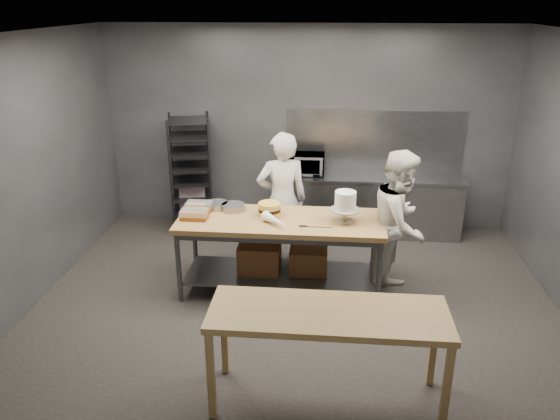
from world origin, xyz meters
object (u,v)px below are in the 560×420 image
microwave (306,164)px  frosted_cake_stand (345,203)px  work_table (280,245)px  speed_rack (191,175)px  near_counter (328,320)px  chef_behind (282,200)px  chef_right (400,224)px  layer_cake (269,209)px

microwave → frosted_cake_stand: frosted_cake_stand is taller
work_table → speed_rack: bearing=130.9°
microwave → frosted_cake_stand: size_ratio=1.48×
frosted_cake_stand → near_counter: bearing=-94.9°
chef_behind → frosted_cake_stand: chef_behind is taller
frosted_cake_stand → work_table: bearing=176.6°
speed_rack → chef_right: (2.88, -1.69, 0.02)m
microwave → work_table: bearing=-96.5°
chef_behind → speed_rack: bearing=-51.4°
frosted_cake_stand → speed_rack: bearing=141.6°
chef_right → chef_behind: bearing=90.3°
speed_rack → chef_right: 3.34m
microwave → frosted_cake_stand: 1.93m
chef_right → frosted_cake_stand: 0.70m
work_table → near_counter: 2.06m
work_table → speed_rack: (-1.50, 1.73, 0.28)m
microwave → layer_cake: bearing=-101.0°
near_counter → speed_rack: bearing=119.4°
near_counter → frosted_cake_stand: 1.95m
chef_right → speed_rack: bearing=83.5°
work_table → speed_rack: speed_rack is taller
near_counter → layer_cake: (-0.72, 2.02, 0.19)m
chef_right → frosted_cake_stand: (-0.64, -0.08, 0.27)m
chef_behind → chef_right: chef_behind is taller
chef_right → frosted_cake_stand: chef_right is taller
work_table → frosted_cake_stand: frosted_cake_stand is taller
speed_rack → frosted_cake_stand: (2.24, -1.78, 0.29)m
speed_rack → layer_cake: (1.36, -1.67, 0.14)m
chef_right → work_table: bearing=115.5°
chef_behind → microwave: (0.24, 1.15, 0.15)m
near_counter → chef_behind: size_ratio=1.12×
work_table → near_counter: (0.58, -1.96, 0.24)m
work_table → frosted_cake_stand: bearing=-3.4°
near_counter → chef_right: bearing=68.1°
speed_rack → chef_behind: chef_behind is taller
chef_behind → chef_right: 1.55m
layer_cake → microwave: bearing=79.0°
frosted_cake_stand → layer_cake: frosted_cake_stand is taller
work_table → microwave: bearing=83.5°
work_table → near_counter: work_table is taller
speed_rack → chef_right: chef_right is taller
frosted_cake_stand → microwave: bearing=106.2°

